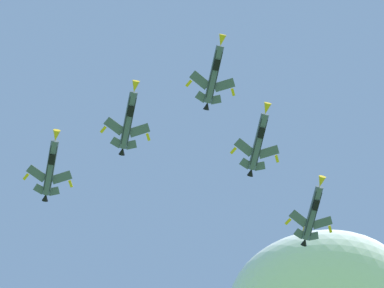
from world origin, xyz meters
The scene contains 5 objects.
fighter_jet_lead centered at (5.89, 24.05, 144.74)m, with size 10.25×15.48×4.38m.
fighter_jet_left_wing centered at (13.30, 38.71, 141.80)m, with size 10.25×15.48×4.38m.
fighter_jet_right_wing centered at (-12.74, 30.76, 141.97)m, with size 10.17×15.48×4.39m.
fighter_jet_left_outer centered at (23.14, 55.91, 142.10)m, with size 10.26×15.48×4.37m.
fighter_jet_right_outer centered at (-30.83, 39.16, 143.42)m, with size 10.22×15.48×4.39m.
Camera 1 is at (4.24, 1.07, 1.43)m, focal length 65.58 mm.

